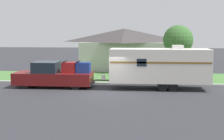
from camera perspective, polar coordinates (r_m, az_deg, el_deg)
The scene contains 8 objects.
ground_plane at distance 22.02m, azimuth -0.90°, elevation -4.24°, with size 120.00×120.00×0.00m, color #2D2D33.
curb_strip at distance 25.67m, azimuth 0.01°, elevation -2.44°, with size 80.00×0.30×0.14m.
lawn_strip at distance 29.27m, azimuth 0.68°, elevation -1.36°, with size 80.00×7.00×0.03m.
house_across_street at distance 35.80m, azimuth 2.24°, elevation 4.01°, with size 10.07×6.86×4.63m.
pickup_truck at distance 24.58m, azimuth -10.49°, elevation -0.99°, with size 6.12×2.09×2.08m.
travel_trailer at distance 23.58m, azimuth 8.68°, elevation 0.82°, with size 8.56×2.26×3.31m.
mailbox at distance 26.58m, azimuth 8.45°, elevation -0.07°, with size 0.48×0.20×1.36m.
tree_in_yard at distance 27.82m, azimuth 11.99°, elevation 5.36°, with size 2.60×2.60×4.88m.
Camera 1 is at (2.37, -21.45, 4.35)m, focal length 50.00 mm.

